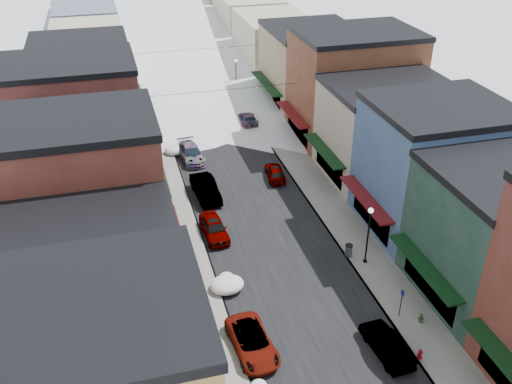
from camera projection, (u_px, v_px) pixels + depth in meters
road at (189, 85)px, 76.99m from camera, size 10.00×160.00×0.01m
sidewalk_left at (140, 89)px, 75.45m from camera, size 3.20×160.00×0.15m
sidewalk_right at (237, 80)px, 78.47m from camera, size 3.20×160.00×0.15m
curb_left at (152, 88)px, 75.81m from camera, size 0.10×160.00×0.15m
curb_right at (226, 81)px, 78.11m from camera, size 0.10×160.00×0.15m
bldg_l_cream at (92, 299)px, 31.91m from camera, size 11.30×8.20×9.50m
bldg_l_brick_near at (78, 206)px, 37.74m from camera, size 12.30×8.20×12.50m
bldg_l_grayblue at (87, 171)px, 45.83m from camera, size 11.30×9.20×9.00m
bldg_l_brick_far at (73, 119)px, 52.62m from camera, size 13.30×9.20×11.00m
bldg_l_tan at (84, 87)px, 61.45m from camera, size 11.30×11.20×10.00m
bldg_r_green at (504, 234)px, 37.52m from camera, size 11.30×9.20×9.50m
bldg_r_blue at (434, 167)px, 44.79m from camera, size 11.30×9.20×10.50m
bldg_r_cream at (386, 130)px, 52.80m from camera, size 12.30×9.20×9.00m
bldg_r_brick_far at (353, 85)px, 59.81m from camera, size 13.30×9.20×11.50m
bldg_r_tan at (311, 67)px, 68.44m from camera, size 11.30×11.20×9.50m
distant_blocks at (165, 17)px, 94.22m from camera, size 34.00×55.00×8.00m
overhead_cables at (205, 68)px, 63.45m from camera, size 16.40×15.04×0.04m
car_white_suv at (252, 342)px, 34.65m from camera, size 2.66×5.12×1.38m
car_silver_sedan at (214, 228)px, 45.40m from camera, size 2.01×4.50×1.50m
car_dark_hatch at (206, 189)px, 50.71m from camera, size 2.18×5.24×1.69m
car_silver_wagon at (191, 153)px, 57.15m from camera, size 2.45×5.21×1.47m
car_green_sedan at (387, 344)px, 34.46m from camera, size 1.83×4.45×1.43m
car_gray_suv at (275, 172)px, 53.80m from camera, size 2.03×4.09×1.34m
car_black_sedan at (247, 119)px, 64.97m from camera, size 2.10×4.91×1.41m
car_lane_silver at (180, 92)px, 72.73m from camera, size 1.76×3.98×1.33m
car_lane_white at (186, 54)px, 87.20m from camera, size 2.63×5.40×1.48m
fire_hydrant at (420, 354)px, 34.09m from camera, size 0.40×0.31×0.69m
parking_sign at (401, 300)px, 36.84m from camera, size 0.10×0.29×2.18m
trash_can at (349, 250)px, 42.96m from camera, size 0.57×0.57×0.97m
streetlamp_near at (369, 229)px, 41.07m from camera, size 0.39×0.39×4.69m
streetlamp_far at (236, 72)px, 72.56m from camera, size 0.37×0.37×4.44m
planter_far at (421, 318)px, 36.83m from camera, size 0.49×0.49×0.62m
snow_pile_mid at (227, 284)px, 39.76m from camera, size 2.39×2.67×1.01m
snow_pile_far at (175, 150)px, 58.52m from camera, size 2.22×2.57×0.94m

